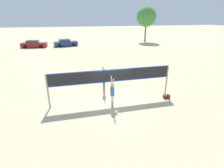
# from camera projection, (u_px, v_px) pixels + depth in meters

# --- Properties ---
(ground_plane) EXTENTS (200.00, 200.00, 0.00)m
(ground_plane) POSITION_uv_depth(u_px,v_px,m) (112.00, 101.00, 12.82)
(ground_plane) COLOR beige
(volleyball_net) EXTENTS (8.76, 0.11, 2.39)m
(volleyball_net) POSITION_uv_depth(u_px,v_px,m) (112.00, 78.00, 12.18)
(volleyball_net) COLOR gray
(volleyball_net) RESTS_ON ground_plane
(player_spiker) EXTENTS (0.28, 0.71, 2.14)m
(player_spiker) POSITION_uv_depth(u_px,v_px,m) (112.00, 92.00, 11.50)
(player_spiker) COLOR tan
(player_spiker) RESTS_ON ground_plane
(player_blocker) EXTENTS (0.28, 0.70, 2.12)m
(player_blocker) POSITION_uv_depth(u_px,v_px,m) (104.00, 80.00, 13.75)
(player_blocker) COLOR #8C664C
(player_blocker) RESTS_ON ground_plane
(volleyball) EXTENTS (0.21, 0.21, 0.21)m
(volleyball) POSITION_uv_depth(u_px,v_px,m) (116.00, 112.00, 11.07)
(volleyball) COLOR white
(volleyball) RESTS_ON ground_plane
(gear_bag) EXTENTS (0.46, 0.29, 0.25)m
(gear_bag) POSITION_uv_depth(u_px,v_px,m) (166.00, 97.00, 13.19)
(gear_bag) COLOR maroon
(gear_bag) RESTS_ON ground_plane
(parked_car_near) EXTENTS (4.92, 2.38, 1.39)m
(parked_car_near) POSITION_uv_depth(u_px,v_px,m) (34.00, 44.00, 34.37)
(parked_car_near) COLOR maroon
(parked_car_near) RESTS_ON ground_plane
(parked_car_mid) EXTENTS (4.89, 2.66, 1.41)m
(parked_car_mid) POSITION_uv_depth(u_px,v_px,m) (65.00, 43.00, 35.80)
(parked_car_mid) COLOR navy
(parked_car_mid) RESTS_ON ground_plane
(tree_left_cluster) EXTENTS (4.53, 4.53, 7.96)m
(tree_left_cluster) POSITION_uv_depth(u_px,v_px,m) (146.00, 17.00, 40.51)
(tree_left_cluster) COLOR brown
(tree_left_cluster) RESTS_ON ground_plane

